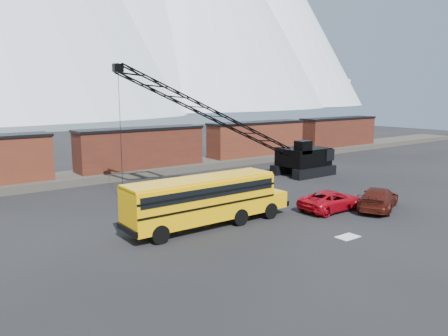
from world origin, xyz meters
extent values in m
plane|color=black|center=(0.00, 0.00, 0.00)|extent=(160.00, 160.00, 0.00)
cone|color=white|center=(260.00, 285.00, 72.00)|extent=(220.00, 220.00, 150.00)
cube|color=#4B463D|center=(0.00, 22.00, 0.35)|extent=(120.00, 5.00, 0.70)
cube|color=black|center=(-11.80, 22.00, 1.00)|extent=(2.20, 2.40, 0.60)
cube|color=#4D1E15|center=(0.00, 22.00, 2.70)|extent=(13.50, 2.90, 4.00)
cube|color=black|center=(0.00, 22.00, 4.75)|extent=(13.70, 3.10, 0.25)
cube|color=black|center=(-4.20, 22.00, 1.00)|extent=(2.20, 2.40, 0.60)
cube|color=black|center=(4.20, 22.00, 1.00)|extent=(2.20, 2.40, 0.60)
cube|color=#4D1F16|center=(16.00, 22.00, 2.70)|extent=(13.50, 2.90, 4.00)
cube|color=black|center=(16.00, 22.00, 4.75)|extent=(13.70, 3.10, 0.25)
cube|color=black|center=(11.80, 22.00, 1.00)|extent=(2.20, 2.40, 0.60)
cube|color=black|center=(20.20, 22.00, 1.00)|extent=(2.20, 2.40, 0.60)
cube|color=#4D1E15|center=(32.00, 22.00, 2.70)|extent=(13.50, 2.90, 4.00)
cube|color=black|center=(32.00, 22.00, 4.75)|extent=(13.70, 3.10, 0.25)
cube|color=black|center=(27.80, 22.00, 1.00)|extent=(2.20, 2.40, 0.60)
cube|color=black|center=(36.20, 22.00, 1.00)|extent=(2.20, 2.40, 0.60)
cube|color=silver|center=(0.50, -4.00, 0.01)|extent=(1.40, 0.90, 0.02)
cube|color=#E8A404|center=(-5.36, 2.76, 1.80)|extent=(10.00, 2.50, 2.50)
cube|color=#E8A404|center=(0.24, 2.76, 1.10)|extent=(1.60, 2.30, 1.10)
cube|color=#E8A404|center=(-5.36, 2.76, 3.10)|extent=(10.00, 2.30, 0.18)
cube|color=black|center=(-5.36, 1.50, 2.50)|extent=(9.60, 0.05, 0.65)
cube|color=black|center=(-5.36, 4.02, 2.50)|extent=(9.60, 0.05, 0.65)
cube|color=black|center=(1.09, 2.76, 0.80)|extent=(0.15, 2.45, 0.35)
cube|color=black|center=(-10.41, 2.76, 0.80)|extent=(0.15, 2.50, 0.35)
cylinder|color=black|center=(-8.96, 1.61, 0.55)|extent=(1.10, 0.35, 1.10)
cylinder|color=black|center=(-8.96, 3.91, 0.55)|extent=(1.10, 0.35, 1.10)
cylinder|color=black|center=(-3.16, 1.61, 0.55)|extent=(1.10, 0.35, 1.10)
cylinder|color=black|center=(-3.16, 3.91, 0.55)|extent=(1.10, 0.35, 1.10)
cylinder|color=black|center=(-0.56, 1.61, 0.55)|extent=(1.10, 0.35, 1.10)
cylinder|color=black|center=(-0.56, 3.91, 0.55)|extent=(1.10, 0.35, 1.10)
imported|color=#A80814|center=(4.46, 0.52, 0.73)|extent=(5.25, 2.44, 1.46)
imported|color=#3F110B|center=(7.42, -1.34, 0.81)|extent=(5.99, 4.37, 1.61)
cube|color=black|center=(13.24, 9.87, 0.50)|extent=(5.50, 1.00, 1.00)
cube|color=black|center=(13.24, 13.07, 0.50)|extent=(5.50, 1.00, 1.00)
cube|color=black|center=(13.24, 11.47, 1.90)|extent=(4.80, 3.60, 1.80)
cube|color=black|center=(15.24, 11.47, 2.10)|extent=(1.20, 3.80, 1.20)
cube|color=black|center=(11.84, 10.27, 3.10)|extent=(1.40, 1.20, 1.30)
cube|color=black|center=(11.84, 9.72, 3.10)|extent=(1.20, 0.06, 0.90)
cube|color=black|center=(-6.92, 11.17, 10.21)|extent=(0.70, 0.50, 0.60)
cylinder|color=black|center=(-6.92, 11.17, 5.10)|extent=(0.04, 0.04, 9.91)
cube|color=black|center=(-6.92, 11.17, 0.35)|extent=(0.25, 0.25, 0.50)
camera|label=1|loc=(-20.19, -19.38, 8.39)|focal=35.00mm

